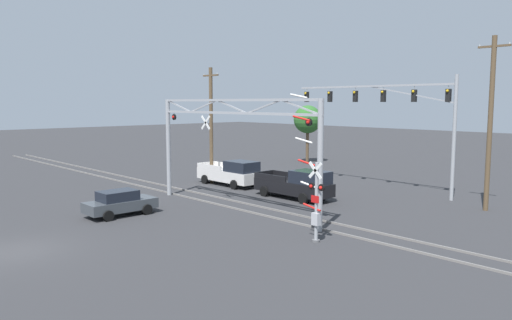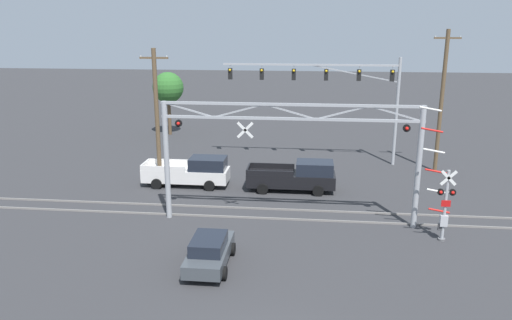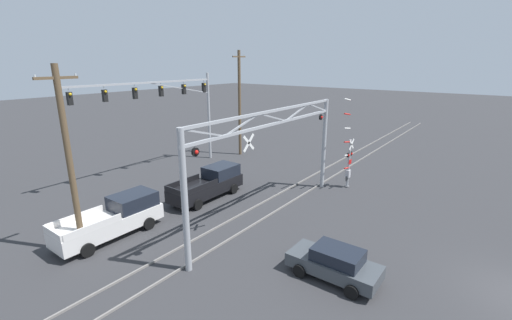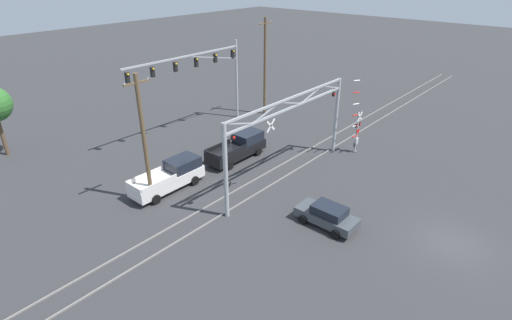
{
  "view_description": "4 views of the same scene",
  "coord_description": "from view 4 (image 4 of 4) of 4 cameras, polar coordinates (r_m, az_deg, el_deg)",
  "views": [
    {
      "loc": [
        21.88,
        -6.49,
        6.28
      ],
      "look_at": [
        0.34,
        13.63,
        2.86
      ],
      "focal_mm": 35.0,
      "sensor_mm": 36.0,
      "label": 1
    },
    {
      "loc": [
        0.97,
        -13.14,
        10.4
      ],
      "look_at": [
        -1.96,
        13.98,
        2.88
      ],
      "focal_mm": 35.0,
      "sensor_mm": 36.0,
      "label": 2
    },
    {
      "loc": [
        -15.48,
        1.59,
        8.99
      ],
      "look_at": [
        2.08,
        14.75,
        2.65
      ],
      "focal_mm": 24.0,
      "sensor_mm": 36.0,
      "label": 3
    },
    {
      "loc": [
        -21.77,
        -3.61,
        14.82
      ],
      "look_at": [
        -1.56,
        13.88,
        1.56
      ],
      "focal_mm": 28.0,
      "sensor_mm": 36.0,
      "label": 4
    }
  ],
  "objects": [
    {
      "name": "ground_plane",
      "position": [
        26.59,
        26.15,
        -10.64
      ],
      "size": [
        200.0,
        200.0,
        0.0
      ],
      "primitive_type": "plane",
      "color": "#303033"
    },
    {
      "name": "rail_track_near",
      "position": [
        30.75,
        4.14,
        -2.4
      ],
      "size": [
        80.0,
        0.08,
        0.1
      ],
      "primitive_type": "cube",
      "color": "gray",
      "rests_on": "ground_plane"
    },
    {
      "name": "rail_track_far",
      "position": [
        31.51,
        2.06,
        -1.59
      ],
      "size": [
        80.0,
        0.08,
        0.1
      ],
      "primitive_type": "cube",
      "color": "gray",
      "rests_on": "ground_plane"
    },
    {
      "name": "crossing_gantry",
      "position": [
        28.79,
        4.85,
        4.79
      ],
      "size": [
        13.47,
        0.3,
        6.47
      ],
      "color": "#9EA0A5",
      "rests_on": "ground_plane"
    },
    {
      "name": "crossing_signal_mast",
      "position": [
        34.93,
        14.16,
        4.14
      ],
      "size": [
        2.08,
        0.35,
        6.68
      ],
      "color": "#9EA0A5",
      "rests_on": "ground_plane"
    },
    {
      "name": "traffic_signal_span",
      "position": [
        38.72,
        -6.81,
        12.77
      ],
      "size": [
        13.03,
        0.39,
        8.02
      ],
      "color": "#9EA0A5",
      "rests_on": "ground_plane"
    },
    {
      "name": "pickup_truck_lead",
      "position": [
        33.42,
        -2.44,
        1.84
      ],
      "size": [
        5.6,
        2.1,
        1.95
      ],
      "color": "black",
      "rests_on": "ground_plane"
    },
    {
      "name": "pickup_truck_following",
      "position": [
        29.52,
        -12.05,
        -2.27
      ],
      "size": [
        5.61,
        2.1,
        1.95
      ],
      "color": "silver",
      "rests_on": "ground_plane"
    },
    {
      "name": "sedan_waiting",
      "position": [
        25.43,
        10.14,
        -7.78
      ],
      "size": [
        1.9,
        3.9,
        1.41
      ],
      "color": "#3D4247",
      "rests_on": "ground_plane"
    },
    {
      "name": "utility_pole_left",
      "position": [
        26.69,
        -15.7,
        2.85
      ],
      "size": [
        1.8,
        0.28,
        8.92
      ],
      "color": "brown",
      "rests_on": "ground_plane"
    },
    {
      "name": "utility_pole_right",
      "position": [
        42.54,
        1.28,
        13.25
      ],
      "size": [
        1.8,
        0.28,
        10.01
      ],
      "color": "brown",
      "rests_on": "ground_plane"
    }
  ]
}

